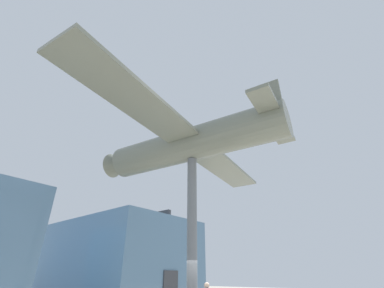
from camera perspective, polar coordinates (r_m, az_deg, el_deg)
The scene contains 3 objects.
glass_pavilion_right at distance 31.79m, azimuth -16.00°, elevation -23.18°, with size 10.70×15.89×7.81m.
support_pylon_central at distance 13.48m, azimuth 0.00°, elevation -18.64°, with size 0.50×0.50×7.73m.
suspended_airplane at distance 15.10m, azimuth -0.67°, elevation -0.14°, with size 17.55×12.49×3.45m.
Camera 1 is at (-10.35, -8.39, 1.83)m, focal length 24.00 mm.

